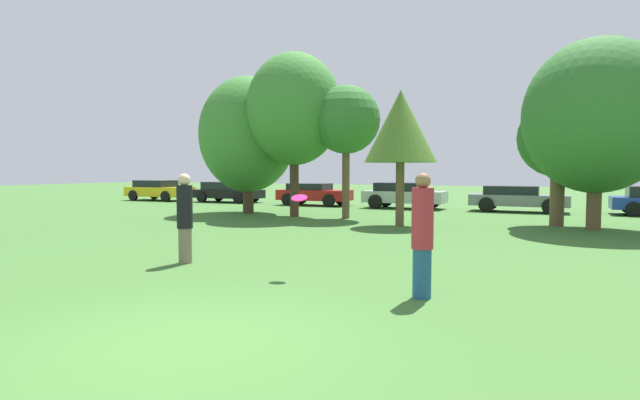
% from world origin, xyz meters
% --- Properties ---
extents(ground_plane, '(120.00, 120.00, 0.00)m').
position_xyz_m(ground_plane, '(0.00, 0.00, 0.00)').
color(ground_plane, '#3D6B2D').
extents(person_thrower, '(0.33, 0.33, 1.87)m').
position_xyz_m(person_thrower, '(-3.19, 3.92, 0.96)').
color(person_thrower, '#726651').
rests_on(person_thrower, ground).
extents(person_catcher, '(0.33, 0.33, 1.89)m').
position_xyz_m(person_catcher, '(1.96, 3.12, 0.97)').
color(person_catcher, navy).
rests_on(person_catcher, ground).
extents(frisbee, '(0.31, 0.29, 0.14)m').
position_xyz_m(frisbee, '(-0.47, 3.82, 1.43)').
color(frisbee, '#F21E72').
extents(tree_0, '(4.32, 4.32, 6.11)m').
position_xyz_m(tree_0, '(-8.71, 14.87, 3.52)').
color(tree_0, '#473323').
rests_on(tree_0, ground).
extents(tree_1, '(3.94, 3.94, 6.79)m').
position_xyz_m(tree_1, '(-6.05, 14.29, 4.45)').
color(tree_1, '#473323').
rests_on(tree_1, ground).
extents(tree_2, '(2.73, 2.73, 5.32)m').
position_xyz_m(tree_2, '(-3.81, 14.47, 3.92)').
color(tree_2, brown).
rests_on(tree_2, ground).
extents(tree_3, '(2.48, 2.48, 4.69)m').
position_xyz_m(tree_3, '(-1.05, 12.59, 3.42)').
color(tree_3, brown).
rests_on(tree_3, ground).
extents(tree_4, '(2.73, 2.73, 4.43)m').
position_xyz_m(tree_4, '(3.90, 14.91, 3.02)').
color(tree_4, brown).
rests_on(tree_4, ground).
extents(tree_5, '(4.57, 4.57, 6.17)m').
position_xyz_m(tree_5, '(4.98, 14.21, 3.67)').
color(tree_5, brown).
rests_on(tree_5, ground).
extents(parked_car_yellow, '(4.31, 2.08, 1.29)m').
position_xyz_m(parked_car_yellow, '(-19.25, 20.69, 0.69)').
color(parked_car_yellow, gold).
rests_on(parked_car_yellow, ground).
extents(parked_car_black, '(4.27, 1.93, 1.23)m').
position_xyz_m(parked_car_black, '(-14.19, 21.00, 0.64)').
color(parked_car_black, black).
rests_on(parked_car_black, ground).
extents(parked_car_red, '(4.01, 1.87, 1.21)m').
position_xyz_m(parked_car_red, '(-8.24, 20.74, 0.66)').
color(parked_car_red, red).
rests_on(parked_car_red, ground).
extents(parked_car_silver, '(4.08, 1.95, 1.31)m').
position_xyz_m(parked_car_silver, '(-3.13, 20.59, 0.70)').
color(parked_car_silver, '#B2B2B7').
rests_on(parked_car_silver, ground).
extents(parked_car_grey, '(4.33, 1.83, 1.21)m').
position_xyz_m(parked_car_grey, '(2.26, 20.69, 0.66)').
color(parked_car_grey, slate).
rests_on(parked_car_grey, ground).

